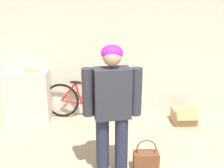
# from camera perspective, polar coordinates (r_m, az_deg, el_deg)

# --- Properties ---
(wall_back) EXTENTS (8.00, 0.07, 2.60)m
(wall_back) POSITION_cam_1_polar(r_m,az_deg,el_deg) (4.81, 0.46, 7.96)
(wall_back) COLOR beige
(wall_back) RESTS_ON ground_plane
(side_shelf) EXTENTS (0.78, 0.41, 0.93)m
(side_shelf) POSITION_cam_1_polar(r_m,az_deg,el_deg) (4.97, -17.82, -2.54)
(side_shelf) COLOR beige
(side_shelf) RESTS_ON ground_plane
(person) EXTENTS (0.69, 0.31, 1.65)m
(person) POSITION_cam_1_polar(r_m,az_deg,el_deg) (3.07, -0.00, -4.35)
(person) COLOR #23283D
(person) RESTS_ON ground_plane
(bicycle) EXTENTS (1.65, 0.46, 0.73)m
(bicycle) POSITION_cam_1_polar(r_m,az_deg,el_deg) (4.88, -5.31, -3.50)
(bicycle) COLOR black
(bicycle) RESTS_ON ground_plane
(banana) EXTENTS (0.34, 0.09, 0.04)m
(banana) POSITION_cam_1_polar(r_m,az_deg,el_deg) (4.79, -17.12, 2.86)
(banana) COLOR #EAD64C
(banana) RESTS_ON side_shelf
(handbag) EXTENTS (0.32, 0.17, 0.45)m
(handbag) POSITION_cam_1_polar(r_m,az_deg,el_deg) (3.54, 7.39, -16.24)
(handbag) COLOR brown
(handbag) RESTS_ON ground_plane
(cardboard_box) EXTENTS (0.41, 0.44, 0.32)m
(cardboard_box) POSITION_cam_1_polar(r_m,az_deg,el_deg) (4.93, 15.44, -6.78)
(cardboard_box) COLOR tan
(cardboard_box) RESTS_ON ground_plane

